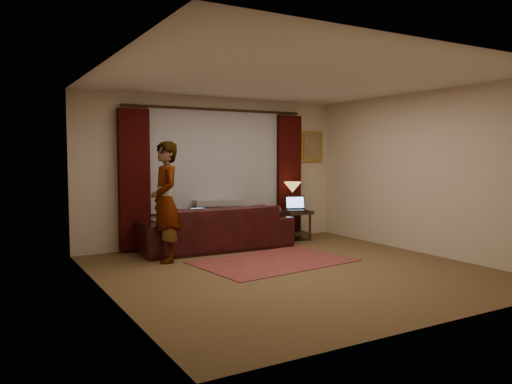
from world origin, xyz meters
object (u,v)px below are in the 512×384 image
end_table (296,225)px  laptop_table (297,204)px  tiffany_lamp (292,196)px  sofa (215,219)px  person (165,202)px  laptop_sofa (200,215)px

end_table → laptop_table: bearing=-121.4°
tiffany_lamp → laptop_table: 0.24m
sofa → tiffany_lamp: bearing=-172.6°
end_table → laptop_table: 0.43m
sofa → end_table: size_ratio=4.54×
sofa → person: person is taller
person → laptop_table: bearing=104.9°
laptop_sofa → tiffany_lamp: bearing=22.7°
laptop_sofa → tiffany_lamp: 2.05m
laptop_sofa → end_table: size_ratio=0.57×
laptop_sofa → laptop_table: (1.98, 0.12, 0.07)m
laptop_sofa → person: person is taller
sofa → laptop_table: size_ratio=6.31×
laptop_table → person: size_ratio=0.23×
sofa → laptop_sofa: 0.39m
sofa → person: bearing=28.3°
person → laptop_sofa: bearing=122.7°
tiffany_lamp → laptop_table: bearing=-102.0°
sofa → laptop_table: (1.64, -0.03, 0.18)m
sofa → person: size_ratio=1.42×
end_table → laptop_sofa: bearing=-174.4°
tiffany_lamp → person: size_ratio=0.29×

